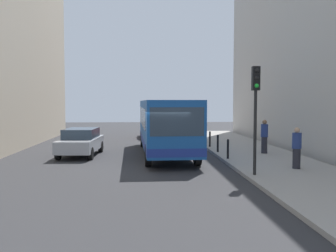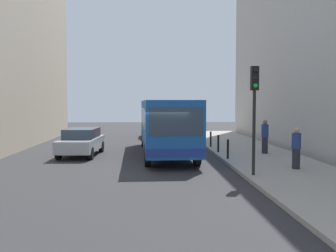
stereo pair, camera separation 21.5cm
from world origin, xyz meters
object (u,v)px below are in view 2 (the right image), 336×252
object	(u,v)px
pedestrian_mid_sidewalk	(265,137)
bus	(166,124)
traffic_light	(254,100)
bollard_far	(211,139)
bollard_mid	(218,143)
bollard_near	(228,149)
pedestrian_near_signal	(296,148)
bollard_farthest	(205,136)
car_beside_bus	(81,141)
car_behind_bus	(154,128)

from	to	relation	value
pedestrian_mid_sidewalk	bus	bearing A→B (deg)	65.32
traffic_light	bollard_far	bearing A→B (deg)	90.61
bollard_mid	traffic_light	bearing A→B (deg)	-89.16
bollard_near	pedestrian_mid_sidewalk	bearing A→B (deg)	37.96
pedestrian_near_signal	pedestrian_mid_sidewalk	xyz separation A→B (m)	(0.18, 4.86, 0.05)
bollard_farthest	car_beside_bus	bearing A→B (deg)	-145.74
bus	bollard_far	distance (m)	3.84
bollard_far	pedestrian_near_signal	size ratio (longest dim) A/B	0.55
bollard_near	pedestrian_near_signal	bearing A→B (deg)	-53.25
pedestrian_near_signal	bollard_near	bearing A→B (deg)	43.34
bollard_near	bollard_farthest	bearing A→B (deg)	90.00
car_behind_bus	bollard_near	xyz separation A→B (m)	(3.35, -13.40, -0.16)
bollard_mid	car_behind_bus	bearing A→B (deg)	107.21
bollard_farthest	pedestrian_near_signal	distance (m)	10.95
traffic_light	pedestrian_near_signal	xyz separation A→B (m)	(2.13, 1.25, -2.00)
traffic_light	bus	bearing A→B (deg)	112.87
traffic_light	car_behind_bus	bearing A→B (deg)	101.07
car_behind_bus	bollard_farthest	bearing A→B (deg)	117.99
bollard_near	pedestrian_mid_sidewalk	world-z (taller)	pedestrian_mid_sidewalk
car_beside_bus	pedestrian_mid_sidewalk	xyz separation A→B (m)	(9.92, -0.74, 0.28)
traffic_light	bollard_farthest	world-z (taller)	traffic_light
car_beside_bus	bollard_mid	distance (m)	7.51
car_beside_bus	pedestrian_mid_sidewalk	distance (m)	9.95
car_beside_bus	bollard_farthest	bearing A→B (deg)	-142.30
bus	car_behind_bus	xyz separation A→B (m)	(-0.44, 10.50, -0.94)
car_behind_bus	pedestrian_near_signal	xyz separation A→B (m)	(5.58, -16.39, 0.22)
bus	bollard_mid	distance (m)	3.13
bus	pedestrian_near_signal	bearing A→B (deg)	129.26
traffic_light	bollard_farthest	bearing A→B (deg)	90.48
car_behind_bus	traffic_light	xyz separation A→B (m)	(3.45, -17.64, 2.22)
car_behind_bus	bollard_far	bearing A→B (deg)	109.52
bollard_near	bus	bearing A→B (deg)	135.07
traffic_light	bollard_near	bearing A→B (deg)	91.35
bollard_far	pedestrian_near_signal	xyz separation A→B (m)	(2.23, -8.14, 0.38)
bollard_mid	pedestrian_mid_sidewalk	distance (m)	2.54
traffic_light	bollard_mid	bearing A→B (deg)	90.84
bollard_far	pedestrian_mid_sidewalk	distance (m)	4.09
pedestrian_mid_sidewalk	car_behind_bus	bearing A→B (deg)	12.80
pedestrian_mid_sidewalk	car_beside_bus	bearing A→B (deg)	72.00
bollard_near	bollard_farthest	world-z (taller)	same
bus	bollard_near	bearing A→B (deg)	133.21
car_behind_bus	car_beside_bus	bearing A→B (deg)	66.31
bus	bollard_farthest	size ratio (longest dim) A/B	11.68
car_behind_bus	bollard_far	size ratio (longest dim) A/B	4.71
bollard_near	pedestrian_near_signal	distance (m)	3.75
bollard_far	bollard_farthest	bearing A→B (deg)	90.00
bollard_near	bollard_far	xyz separation A→B (m)	(0.00, 5.15, 0.00)
car_beside_bus	bollard_mid	xyz separation A→B (m)	(7.51, -0.04, -0.16)
bollard_near	bollard_mid	distance (m)	2.58
bus	pedestrian_mid_sidewalk	distance (m)	5.46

